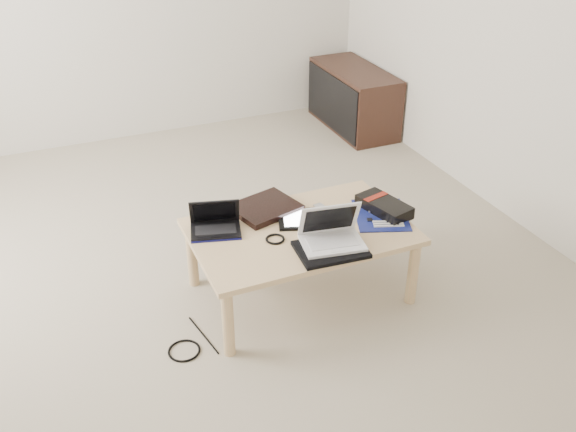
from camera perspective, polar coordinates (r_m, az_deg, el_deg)
name	(u,v)px	position (r m, az deg, el deg)	size (l,w,h in m)	color
ground	(198,264)	(3.72, -8.01, -4.29)	(4.00, 4.00, 0.00)	#B2A490
coffee_table	(301,237)	(3.27, 1.13, -1.89)	(1.10, 0.70, 0.40)	tan
media_cabinet	(353,99)	(5.41, 5.78, 10.34)	(0.41, 0.90, 0.50)	#382017
book	(265,208)	(3.40, -2.04, 0.73)	(0.39, 0.35, 0.03)	black
netbook	(215,224)	(3.24, -6.48, -0.74)	(0.29, 0.24, 0.17)	black
tablet	(305,219)	(3.32, 1.52, -0.25)	(0.33, 0.29, 0.01)	black
remote	(327,213)	(3.37, 3.52, 0.25)	(0.07, 0.21, 0.02)	#B7B7BB
neoprene_sleeve	(331,249)	(3.08, 3.83, -2.99)	(0.33, 0.24, 0.02)	black
white_laptop	(331,235)	(3.09, 3.87, -1.66)	(0.32, 0.25, 0.20)	white
motherboard	(381,215)	(3.40, 8.27, 0.10)	(0.37, 0.41, 0.02)	#0C184C
gpu_box	(384,207)	(3.42, 8.53, 0.84)	(0.22, 0.33, 0.07)	black
cable_coil	(275,239)	(3.16, -1.16, -2.06)	(0.10, 0.10, 0.01)	black
floor_cable_coil	(184,351)	(3.16, -9.22, -11.73)	(0.16, 0.16, 0.01)	black
floor_cable_trail	(204,335)	(3.23, -7.52, -10.45)	(0.01, 0.01, 0.32)	black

